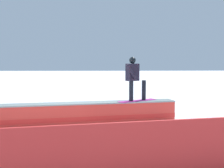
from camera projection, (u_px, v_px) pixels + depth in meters
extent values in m
plane|color=white|center=(83.00, 122.00, 8.94)|extent=(120.00, 120.00, 0.00)
cube|color=red|center=(83.00, 113.00, 8.92)|extent=(6.12, 1.64, 0.59)
cube|color=red|center=(83.00, 117.00, 8.93)|extent=(6.13, 1.65, 0.14)
cube|color=gray|center=(83.00, 103.00, 8.89)|extent=(6.13, 1.70, 0.04)
cube|color=#C02797|center=(138.00, 101.00, 9.30)|extent=(1.38, 1.01, 0.01)
cylinder|color=black|center=(131.00, 91.00, 9.12)|extent=(0.19, 0.19, 0.66)
cylinder|color=black|center=(144.00, 90.00, 9.42)|extent=(0.19, 0.19, 0.66)
cube|color=black|center=(132.00, 72.00, 9.10)|extent=(0.47, 0.42, 0.56)
sphere|color=black|center=(132.00, 60.00, 9.07)|extent=(0.22, 0.22, 0.22)
cylinder|color=black|center=(131.00, 72.00, 8.86)|extent=(0.39, 0.29, 0.49)
cylinder|color=black|center=(132.00, 71.00, 9.29)|extent=(0.23, 0.19, 0.56)
cube|color=red|center=(61.00, 159.00, 4.07)|extent=(13.51, 2.60, 0.99)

